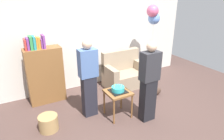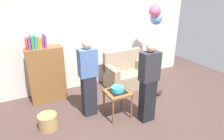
# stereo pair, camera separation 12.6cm
# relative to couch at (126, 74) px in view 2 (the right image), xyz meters

# --- Properties ---
(ground_plane) EXTENTS (8.00, 8.00, 0.00)m
(ground_plane) POSITION_rel_couch_xyz_m (-0.75, -1.46, -0.34)
(ground_plane) COLOR #4C3833
(wall_back) EXTENTS (6.00, 0.10, 2.70)m
(wall_back) POSITION_rel_couch_xyz_m (-0.75, 0.59, 1.01)
(wall_back) COLOR silver
(wall_back) RESTS_ON ground_plane
(couch) EXTENTS (1.10, 0.70, 0.96)m
(couch) POSITION_rel_couch_xyz_m (0.00, 0.00, 0.00)
(couch) COLOR gray
(couch) RESTS_ON ground_plane
(bookshelf) EXTENTS (0.80, 0.36, 1.58)m
(bookshelf) POSITION_rel_couch_xyz_m (-2.04, 0.19, 0.35)
(bookshelf) COLOR brown
(bookshelf) RESTS_ON ground_plane
(side_table) EXTENTS (0.48, 0.48, 0.57)m
(side_table) POSITION_rel_couch_xyz_m (-0.89, -1.17, 0.14)
(side_table) COLOR brown
(side_table) RESTS_ON ground_plane
(birthday_cake) EXTENTS (0.32, 0.32, 0.17)m
(birthday_cake) POSITION_rel_couch_xyz_m (-0.89, -1.17, 0.28)
(birthday_cake) COLOR black
(birthday_cake) RESTS_ON side_table
(person_blowing_candles) EXTENTS (0.36, 0.22, 1.63)m
(person_blowing_candles) POSITION_rel_couch_xyz_m (-1.38, -0.84, 0.49)
(person_blowing_candles) COLOR #23232D
(person_blowing_candles) RESTS_ON ground_plane
(person_holding_cake) EXTENTS (0.36, 0.22, 1.63)m
(person_holding_cake) POSITION_rel_couch_xyz_m (-0.42, -1.55, 0.49)
(person_holding_cake) COLOR black
(person_holding_cake) RESTS_ON ground_plane
(wicker_basket) EXTENTS (0.36, 0.36, 0.30)m
(wicker_basket) POSITION_rel_couch_xyz_m (-2.27, -0.94, -0.19)
(wicker_basket) COLOR #A88451
(wicker_basket) RESTS_ON ground_plane
(handbag) EXTENTS (0.28, 0.14, 0.20)m
(handbag) POSITION_rel_couch_xyz_m (0.42, -0.86, -0.24)
(handbag) COLOR #473328
(handbag) RESTS_ON ground_plane
(balloon_bunch) EXTENTS (0.42, 0.36, 2.13)m
(balloon_bunch) POSITION_rel_couch_xyz_m (0.79, -0.09, 1.53)
(balloon_bunch) COLOR silver
(balloon_bunch) RESTS_ON ground_plane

